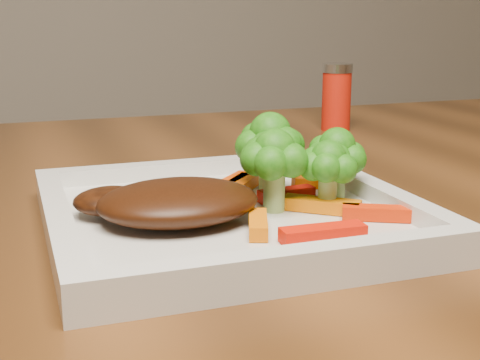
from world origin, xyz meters
name	(u,v)px	position (x,y,z in m)	size (l,w,h in m)	color
plate	(228,220)	(-0.30, 0.03, 0.76)	(0.27, 0.27, 0.01)	silver
steak	(178,202)	(-0.34, 0.02, 0.78)	(0.12, 0.09, 0.03)	#391808
broccoli_0	(270,154)	(-0.25, 0.07, 0.80)	(0.07, 0.07, 0.07)	#1A6B11
broccoli_1	(336,161)	(-0.21, 0.04, 0.79)	(0.06, 0.06, 0.06)	#237A14
broccoli_2	(328,173)	(-0.23, 0.01, 0.79)	(0.05, 0.05, 0.06)	#177012
broccoli_3	(274,172)	(-0.27, 0.02, 0.79)	(0.06, 0.06, 0.06)	#136B11
carrot_0	(323,233)	(-0.26, -0.05, 0.77)	(0.06, 0.02, 0.01)	red
carrot_1	(378,213)	(-0.20, -0.02, 0.77)	(0.05, 0.01, 0.01)	red
carrot_2	(258,224)	(-0.29, -0.02, 0.77)	(0.05, 0.01, 0.01)	#DE6503
carrot_3	(323,181)	(-0.20, 0.07, 0.77)	(0.05, 0.01, 0.01)	#FC5E04
carrot_4	(238,187)	(-0.28, 0.08, 0.77)	(0.06, 0.02, 0.01)	#D54E03
carrot_5	(322,205)	(-0.23, 0.01, 0.77)	(0.06, 0.02, 0.01)	orange
carrot_6	(286,194)	(-0.25, 0.05, 0.77)	(0.05, 0.01, 0.01)	red
spice_shaker	(336,97)	(-0.02, 0.39, 0.80)	(0.04, 0.04, 0.09)	red
carrot_7	(234,183)	(-0.27, 0.09, 0.77)	(0.05, 0.01, 0.01)	#E64103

